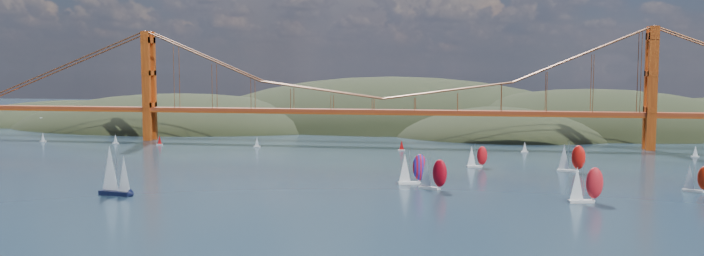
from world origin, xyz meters
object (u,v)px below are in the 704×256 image
racer_3 (571,158)px  racer_5 (477,156)px  racer_0 (432,173)px  sloop_navy (114,171)px  racer_2 (697,178)px  racer_rwb (412,168)px  racer_1 (585,184)px

racer_3 → racer_5: (-32.59, 5.77, -0.94)m
racer_0 → racer_5: size_ratio=1.20×
sloop_navy → racer_2: (166.25, 34.85, -2.78)m
racer_2 → racer_rwb: bearing=-156.1°
racer_2 → racer_3: bearing=155.4°
racer_5 → racer_rwb: racer_rwb is taller
racer_3 → racer_rwb: 63.34m
sloop_navy → racer_1: 132.05m
racer_3 → racer_5: size_ratio=1.22×
racer_0 → racer_5: 51.28m
sloop_navy → racer_2: size_ratio=1.77×
racer_5 → racer_rwb: size_ratio=0.82×
sloop_navy → racer_rwb: (82.50, 33.94, -1.93)m
racer_5 → racer_rwb: bearing=-132.9°
racer_0 → racer_1: racer_1 is taller
racer_1 → racer_5: bearing=98.9°
racer_0 → racer_2: racer_0 is taller
racer_3 → racer_rwb: racer_3 is taller
racer_0 → racer_5: (13.10, 49.57, -0.82)m
racer_0 → racer_2: bearing=33.0°
racer_1 → racer_0: bearing=146.7°
racer_1 → racer_2: size_ratio=1.22×
sloop_navy → racer_0: 92.99m
racer_1 → racer_rwb: 53.62m
racer_3 → racer_rwb: bearing=-131.6°
racer_1 → racer_5: (-28.95, 62.84, -1.01)m
racer_0 → racer_1: (42.05, -13.27, 0.19)m
sloop_navy → racer_3: bearing=37.2°
racer_2 → racer_0: bearing=-149.7°
racer_0 → racer_rwb: 11.00m
racer_2 → racer_5: racer_2 is taller
racer_0 → racer_2: size_ratio=1.18×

